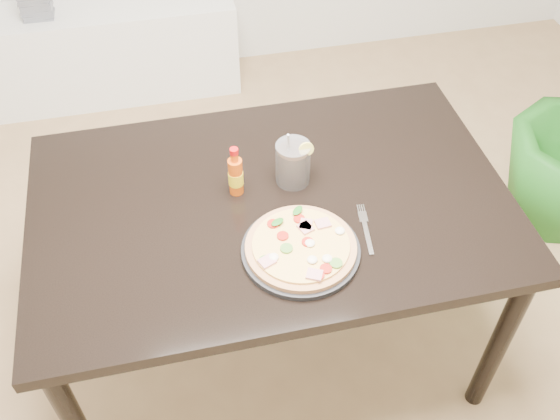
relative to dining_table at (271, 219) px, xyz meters
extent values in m
plane|color=#9E7A51|center=(0.26, -0.33, -0.67)|extent=(4.50, 4.50, 0.00)
cube|color=black|center=(0.00, 0.00, 0.06)|extent=(1.40, 0.90, 0.04)
cylinder|color=black|center=(0.64, -0.39, -0.31)|extent=(0.06, 0.06, 0.71)
cylinder|color=black|center=(-0.64, 0.39, -0.31)|extent=(0.06, 0.06, 0.71)
cylinder|color=black|center=(0.64, 0.39, -0.31)|extent=(0.06, 0.06, 0.71)
cylinder|color=black|center=(0.04, -0.21, 0.09)|extent=(0.32, 0.32, 0.02)
cylinder|color=tan|center=(0.04, -0.21, 0.11)|extent=(0.30, 0.30, 0.01)
cylinder|color=#ECC966|center=(0.04, -0.21, 0.12)|extent=(0.26, 0.26, 0.01)
cube|color=#CF8186|center=(0.07, -0.15, 0.12)|extent=(0.05, 0.05, 0.01)
cube|color=#CF8186|center=(0.11, -0.16, 0.12)|extent=(0.04, 0.04, 0.01)
cube|color=#CF8186|center=(0.04, -0.32, 0.12)|extent=(0.05, 0.05, 0.01)
cube|color=#CF8186|center=(-0.06, -0.26, 0.12)|extent=(0.05, 0.05, 0.01)
cube|color=#CF8186|center=(0.06, -0.16, 0.12)|extent=(0.05, 0.05, 0.01)
cylinder|color=#B21C13|center=(0.08, -0.31, 0.12)|extent=(0.03, 0.03, 0.01)
cylinder|color=#B21C13|center=(0.05, -0.21, 0.12)|extent=(0.03, 0.03, 0.01)
cylinder|color=#B21C13|center=(0.05, -0.33, 0.12)|extent=(0.03, 0.03, 0.01)
cylinder|color=#B21C13|center=(-0.01, -0.18, 0.12)|extent=(0.03, 0.03, 0.01)
cylinder|color=#B21C13|center=(-0.02, -0.13, 0.12)|extent=(0.03, 0.03, 0.01)
cylinder|color=#B21C13|center=(0.05, -0.13, 0.12)|extent=(0.03, 0.03, 0.01)
cylinder|color=#4A812B|center=(-0.07, -0.25, 0.12)|extent=(0.03, 0.03, 0.01)
cylinder|color=#4A812B|center=(0.11, -0.30, 0.12)|extent=(0.03, 0.03, 0.01)
cylinder|color=#4A812B|center=(-0.01, -0.22, 0.12)|extent=(0.03, 0.03, 0.01)
ellipsoid|color=silver|center=(0.15, -0.19, 0.12)|extent=(0.03, 0.03, 0.01)
ellipsoid|color=silver|center=(0.06, -0.22, 0.12)|extent=(0.03, 0.03, 0.01)
ellipsoid|color=silver|center=(-0.05, -0.25, 0.12)|extent=(0.03, 0.03, 0.01)
ellipsoid|color=silver|center=(0.05, -0.28, 0.12)|extent=(0.03, 0.03, 0.01)
ellipsoid|color=silver|center=(0.09, -0.28, 0.12)|extent=(0.03, 0.03, 0.01)
ellipsoid|color=#1D6217|center=(-0.01, -0.13, 0.13)|extent=(0.05, 0.04, 0.00)
ellipsoid|color=#1D6217|center=(0.05, -0.10, 0.13)|extent=(0.04, 0.04, 0.00)
cylinder|color=#D44E0C|center=(-0.09, 0.06, 0.14)|extent=(0.05, 0.05, 0.12)
cylinder|color=yellow|center=(-0.09, 0.06, 0.14)|extent=(0.04, 0.04, 0.04)
cylinder|color=#D44E0C|center=(-0.09, 0.06, 0.22)|extent=(0.02, 0.02, 0.03)
cylinder|color=red|center=(-0.09, 0.06, 0.24)|extent=(0.02, 0.02, 0.02)
cylinder|color=black|center=(0.08, 0.07, 0.14)|extent=(0.09, 0.09, 0.12)
cylinder|color=silver|center=(0.08, 0.07, 0.15)|extent=(0.10, 0.10, 0.13)
cylinder|color=#F2E059|center=(0.11, 0.05, 0.22)|extent=(0.04, 0.01, 0.04)
cylinder|color=#B2B2B7|center=(0.07, 0.08, 0.19)|extent=(0.03, 0.06, 0.17)
cube|color=silver|center=(0.23, -0.21, 0.09)|extent=(0.03, 0.12, 0.00)
cube|color=silver|center=(0.24, -0.13, 0.09)|extent=(0.03, 0.04, 0.00)
cube|color=silver|center=(0.24, -0.09, 0.09)|extent=(0.01, 0.03, 0.00)
cube|color=silver|center=(0.24, -0.09, 0.09)|extent=(0.01, 0.03, 0.00)
cube|color=silver|center=(0.25, -0.09, 0.09)|extent=(0.01, 0.03, 0.00)
cube|color=silver|center=(0.25, -0.10, 0.09)|extent=(0.01, 0.03, 0.00)
cube|color=white|center=(-0.54, 1.74, -0.42)|extent=(1.40, 0.34, 0.50)
cube|color=slate|center=(-0.79, 1.72, -0.16)|extent=(0.14, 0.12, 0.01)
cube|color=slate|center=(-0.79, 1.72, -0.15)|extent=(0.14, 0.12, 0.01)
cube|color=slate|center=(-0.79, 1.72, -0.14)|extent=(0.14, 0.12, 0.01)
cube|color=slate|center=(-0.79, 1.72, -0.13)|extent=(0.14, 0.12, 0.01)
cube|color=slate|center=(-0.79, 1.72, -0.12)|extent=(0.14, 0.12, 0.01)
cube|color=slate|center=(-0.79, 1.72, -0.11)|extent=(0.14, 0.12, 0.01)
cube|color=slate|center=(-0.79, 1.72, -0.10)|extent=(0.14, 0.12, 0.01)
cube|color=slate|center=(-0.79, 1.72, -0.09)|extent=(0.14, 0.12, 0.01)
camera|label=1|loc=(-0.25, -1.25, 1.38)|focal=40.00mm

